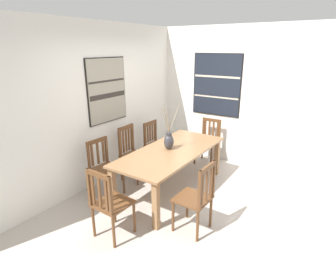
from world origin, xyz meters
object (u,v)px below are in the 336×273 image
at_px(dining_table, 171,155).
at_px(chair_5, 104,167).
at_px(chair_2, 109,203).
at_px(painting_on_back_wall, 107,90).
at_px(centerpiece_vase, 169,141).
at_px(chair_3, 197,197).
at_px(painting_on_side_wall, 217,85).
at_px(chair_4, 132,152).
at_px(chair_0, 156,143).
at_px(chair_1, 208,140).

distance_m(dining_table, chair_5, 1.09).
relative_size(chair_2, painting_on_back_wall, 0.87).
distance_m(centerpiece_vase, chair_3, 1.21).
height_order(centerpiece_vase, painting_on_side_wall, painting_on_side_wall).
relative_size(chair_4, painting_on_back_wall, 0.90).
relative_size(dining_table, centerpiece_vase, 2.75).
bearing_deg(chair_4, chair_3, -113.21).
bearing_deg(chair_0, chair_2, -158.91).
relative_size(chair_0, painting_on_side_wall, 0.73).
relative_size(chair_3, chair_4, 0.99).
height_order(chair_1, chair_4, chair_4).
height_order(chair_1, painting_on_side_wall, painting_on_side_wall).
distance_m(dining_table, chair_4, 0.85).
xyz_separation_m(chair_3, painting_on_side_wall, (2.44, 0.86, 1.07)).
xyz_separation_m(chair_0, painting_on_back_wall, (-0.81, 0.41, 1.11)).
xyz_separation_m(dining_table, chair_3, (-0.71, -0.83, -0.14)).
distance_m(chair_3, painting_on_side_wall, 2.80).
xyz_separation_m(dining_table, chair_0, (0.68, 0.81, -0.15)).
height_order(chair_0, chair_2, chair_2).
height_order(chair_0, chair_3, chair_3).
bearing_deg(centerpiece_vase, chair_4, 90.79).
height_order(chair_3, chair_4, chair_4).
bearing_deg(chair_1, chair_2, -179.90).
relative_size(dining_table, chair_5, 2.29).
height_order(centerpiece_vase, chair_2, centerpiece_vase).
bearing_deg(chair_5, centerpiece_vase, -48.63).
bearing_deg(chair_5, chair_1, -21.86).
bearing_deg(chair_3, chair_4, 66.79).
xyz_separation_m(chair_3, painting_on_back_wall, (0.58, 2.05, 1.10)).
distance_m(dining_table, chair_3, 1.11).
bearing_deg(chair_1, dining_table, -179.79).
height_order(dining_table, chair_0, chair_0).
bearing_deg(chair_2, painting_on_back_wall, 43.77).
relative_size(chair_1, painting_on_side_wall, 0.73).
bearing_deg(chair_5, dining_table, -51.34).
distance_m(chair_2, painting_on_back_wall, 2.08).
height_order(chair_0, chair_4, chair_4).
distance_m(painting_on_back_wall, painting_on_side_wall, 2.21).
xyz_separation_m(chair_0, chair_5, (-1.35, 0.04, -0.01)).
height_order(chair_1, chair_3, chair_3).
distance_m(chair_1, chair_5, 2.25).
relative_size(chair_5, painting_on_side_wall, 0.74).
bearing_deg(chair_2, painting_on_side_wall, 0.51).
bearing_deg(centerpiece_vase, chair_1, -2.24).
xyz_separation_m(dining_table, chair_1, (1.41, 0.01, -0.15)).
height_order(chair_0, chair_5, chair_5).
bearing_deg(dining_table, painting_on_back_wall, 96.33).
bearing_deg(chair_2, chair_5, 48.83).
bearing_deg(chair_3, chair_2, 129.81).
xyz_separation_m(dining_table, painting_on_side_wall, (1.73, 0.03, 0.93)).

